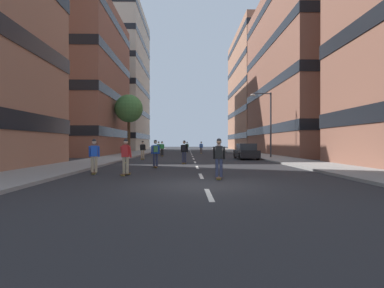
# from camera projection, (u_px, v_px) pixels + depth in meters

# --- Properties ---
(ground_plane) EXTENTS (167.52, 167.52, 0.00)m
(ground_plane) POSITION_uv_depth(u_px,v_px,m) (192.00, 155.00, 38.78)
(ground_plane) COLOR #28282B
(sidewalk_left) EXTENTS (3.67, 76.78, 0.14)m
(sidewalk_left) POSITION_uv_depth(u_px,v_px,m) (135.00, 153.00, 42.12)
(sidewalk_left) COLOR gray
(sidewalk_left) RESTS_ON ground_plane
(sidewalk_right) EXTENTS (3.67, 76.78, 0.14)m
(sidewalk_right) POSITION_uv_depth(u_px,v_px,m) (247.00, 153.00, 42.42)
(sidewalk_right) COLOR gray
(sidewalk_right) RESTS_ON ground_plane
(lane_markings) EXTENTS (0.16, 62.20, 0.01)m
(lane_markings) POSITION_uv_depth(u_px,v_px,m) (192.00, 155.00, 38.86)
(lane_markings) COLOR silver
(lane_markings) RESTS_ON ground_plane
(building_left_mid) EXTENTS (17.64, 16.81, 19.20)m
(building_left_mid) POSITION_uv_depth(u_px,v_px,m) (51.00, 82.00, 38.84)
(building_left_mid) COLOR brown
(building_left_mid) RESTS_ON ground_plane
(building_left_far) EXTENTS (17.64, 20.23, 29.78)m
(building_left_far) POSITION_uv_depth(u_px,v_px,m) (103.00, 81.00, 62.94)
(building_left_far) COLOR #BCB29E
(building_left_far) RESTS_ON ground_plane
(building_right_mid) EXTENTS (17.64, 23.89, 22.22)m
(building_right_mid) POSITION_uv_depth(u_px,v_px,m) (330.00, 72.00, 39.51)
(building_right_mid) COLOR brown
(building_right_mid) RESTS_ON ground_plane
(building_right_far) EXTENTS (17.64, 23.66, 25.26)m
(building_right_far) POSITION_uv_depth(u_px,v_px,m) (276.00, 92.00, 63.62)
(building_right_far) COLOR #9E6B51
(building_right_far) RESTS_ON ground_plane
(parked_car_near) EXTENTS (1.82, 4.40, 1.52)m
(parked_car_near) POSITION_uv_depth(u_px,v_px,m) (246.00, 152.00, 28.42)
(parked_car_near) COLOR black
(parked_car_near) RESTS_ON ground_plane
(street_tree_near) EXTENTS (3.58, 3.58, 7.67)m
(street_tree_near) POSITION_uv_depth(u_px,v_px,m) (129.00, 109.00, 37.56)
(street_tree_near) COLOR #4C3823
(street_tree_near) RESTS_ON sidewalk_left
(streetlamp_right) EXTENTS (2.13, 0.30, 6.50)m
(streetlamp_right) POSITION_uv_depth(u_px,v_px,m) (267.00, 117.00, 29.31)
(streetlamp_right) COLOR #3F3F44
(streetlamp_right) RESTS_ON sidewalk_right
(skater_0) EXTENTS (0.57, 0.92, 1.78)m
(skater_0) POSITION_uv_depth(u_px,v_px,m) (94.00, 155.00, 14.82)
(skater_0) COLOR brown
(skater_0) RESTS_ON ground_plane
(skater_1) EXTENTS (0.55, 0.91, 1.78)m
(skater_1) POSITION_uv_depth(u_px,v_px,m) (219.00, 147.00, 36.36)
(skater_1) COLOR brown
(skater_1) RESTS_ON ground_plane
(skater_2) EXTENTS (0.57, 0.92, 1.78)m
(skater_2) POSITION_uv_depth(u_px,v_px,m) (155.00, 152.00, 18.63)
(skater_2) COLOR brown
(skater_2) RESTS_ON ground_plane
(skater_3) EXTENTS (0.54, 0.91, 1.78)m
(skater_3) POSITION_uv_depth(u_px,v_px,m) (201.00, 147.00, 43.68)
(skater_3) COLOR brown
(skater_3) RESTS_ON ground_plane
(skater_4) EXTENTS (0.57, 0.92, 1.78)m
(skater_4) POSITION_uv_depth(u_px,v_px,m) (162.00, 148.00, 34.69)
(skater_4) COLOR brown
(skater_4) RESTS_ON ground_plane
(skater_5) EXTENTS (0.56, 0.92, 1.78)m
(skater_5) POSITION_uv_depth(u_px,v_px,m) (187.00, 146.00, 48.95)
(skater_5) COLOR brown
(skater_5) RESTS_ON ground_plane
(skater_6) EXTENTS (0.54, 0.91, 1.78)m
(skater_6) POSITION_uv_depth(u_px,v_px,m) (126.00, 150.00, 23.01)
(skater_6) COLOR brown
(skater_6) RESTS_ON ground_plane
(skater_7) EXTENTS (0.55, 0.92, 1.78)m
(skater_7) POSITION_uv_depth(u_px,v_px,m) (143.00, 149.00, 27.82)
(skater_7) COLOR brown
(skater_7) RESTS_ON ground_plane
(skater_8) EXTENTS (0.57, 0.92, 1.78)m
(skater_8) POSITION_uv_depth(u_px,v_px,m) (126.00, 155.00, 14.14)
(skater_8) COLOR brown
(skater_8) RESTS_ON ground_plane
(skater_9) EXTENTS (0.54, 0.91, 1.78)m
(skater_9) POSITION_uv_depth(u_px,v_px,m) (159.00, 147.00, 38.61)
(skater_9) COLOR brown
(skater_9) RESTS_ON ground_plane
(skater_10) EXTENTS (0.56, 0.92, 1.78)m
(skater_10) POSITION_uv_depth(u_px,v_px,m) (184.00, 150.00, 21.97)
(skater_10) COLOR brown
(skater_10) RESTS_ON ground_plane
(skater_11) EXTENTS (0.56, 0.92, 1.78)m
(skater_11) POSITION_uv_depth(u_px,v_px,m) (219.00, 156.00, 12.73)
(skater_11) COLOR brown
(skater_11) RESTS_ON ground_plane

